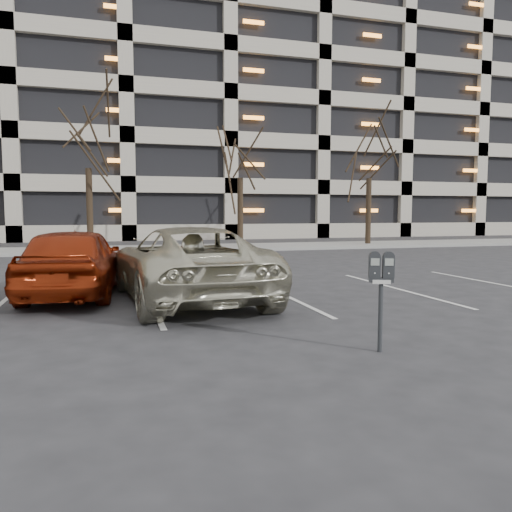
{
  "coord_description": "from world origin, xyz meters",
  "views": [
    {
      "loc": [
        -2.14,
        -7.71,
        1.76
      ],
      "look_at": [
        -0.02,
        -0.48,
        1.1
      ],
      "focal_mm": 35.0,
      "sensor_mm": 36.0,
      "label": 1
    }
  ],
  "objects_px": {
    "car_red": "(74,261)",
    "tree_c": "(240,134)",
    "tree_d": "(370,137)",
    "tree_b": "(87,117)",
    "parking_meter": "(381,277)",
    "suv_silver": "(187,263)"
  },
  "relations": [
    {
      "from": "tree_d",
      "to": "car_red",
      "type": "relative_size",
      "value": 1.81
    },
    {
      "from": "tree_d",
      "to": "car_red",
      "type": "distance_m",
      "value": 19.43
    },
    {
      "from": "parking_meter",
      "to": "car_red",
      "type": "height_order",
      "value": "car_red"
    },
    {
      "from": "tree_c",
      "to": "parking_meter",
      "type": "distance_m",
      "value": 19.0
    },
    {
      "from": "tree_b",
      "to": "car_red",
      "type": "xyz_separation_m",
      "value": [
        0.12,
        -12.66,
        -5.26
      ]
    },
    {
      "from": "tree_c",
      "to": "tree_d",
      "type": "xyz_separation_m",
      "value": [
        7.0,
        0.0,
        0.18
      ]
    },
    {
      "from": "car_red",
      "to": "tree_b",
      "type": "bearing_deg",
      "value": -83.23
    },
    {
      "from": "suv_silver",
      "to": "car_red",
      "type": "relative_size",
      "value": 1.27
    },
    {
      "from": "tree_d",
      "to": "car_red",
      "type": "bearing_deg",
      "value": -137.64
    },
    {
      "from": "tree_b",
      "to": "parking_meter",
      "type": "relative_size",
      "value": 6.64
    },
    {
      "from": "suv_silver",
      "to": "car_red",
      "type": "xyz_separation_m",
      "value": [
        -2.21,
        1.13,
        0.0
      ]
    },
    {
      "from": "tree_c",
      "to": "suv_silver",
      "type": "bearing_deg",
      "value": -108.7
    },
    {
      "from": "tree_b",
      "to": "suv_silver",
      "type": "distance_m",
      "value": 14.93
    },
    {
      "from": "parking_meter",
      "to": "car_red",
      "type": "bearing_deg",
      "value": 149.06
    },
    {
      "from": "tree_d",
      "to": "suv_silver",
      "type": "bearing_deg",
      "value": -130.25
    },
    {
      "from": "tree_b",
      "to": "tree_d",
      "type": "xyz_separation_m",
      "value": [
        14.0,
        0.0,
        -0.3
      ]
    },
    {
      "from": "parking_meter",
      "to": "suv_silver",
      "type": "bearing_deg",
      "value": 135.21
    },
    {
      "from": "car_red",
      "to": "tree_c",
      "type": "bearing_deg",
      "value": -112.31
    },
    {
      "from": "tree_d",
      "to": "tree_b",
      "type": "bearing_deg",
      "value": 180.0
    },
    {
      "from": "tree_c",
      "to": "tree_b",
      "type": "bearing_deg",
      "value": 180.0
    },
    {
      "from": "tree_b",
      "to": "tree_c",
      "type": "bearing_deg",
      "value": 0.0
    },
    {
      "from": "suv_silver",
      "to": "tree_c",
      "type": "bearing_deg",
      "value": -113.25
    }
  ]
}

